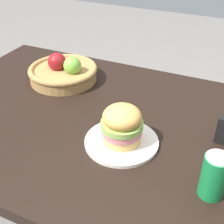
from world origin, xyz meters
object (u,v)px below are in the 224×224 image
Objects in this scene: plate at (122,142)px; sandwich at (122,124)px; soda_can at (214,176)px; fruit_basket at (63,72)px.

sandwich reaches higher than plate.
plate is at bearing -45.00° from sandwich.
soda_can is at bearing -17.75° from sandwich.
sandwich is 1.03× the size of soda_can.
fruit_basket is at bearing 150.81° from soda_can.
sandwich is at bearing 135.00° from plate.
plate is 1.79× the size of sandwich.
plate is 1.84× the size of soda_can.
soda_can is (0.29, -0.09, 0.06)m from plate.
fruit_basket is (-0.39, 0.29, -0.03)m from sandwich.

